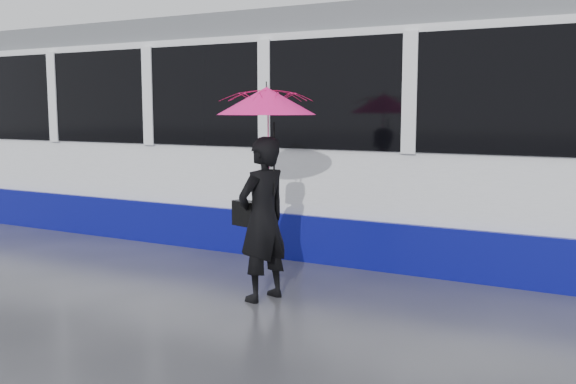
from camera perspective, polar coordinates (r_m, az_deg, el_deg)
The scene contains 6 objects.
ground at distance 7.89m, azimuth -7.37°, elevation -7.45°, with size 90.00×90.00×0.00m, color #2F2F35.
rails at distance 9.96m, azimuth 1.10°, elevation -4.21°, with size 34.00×1.51×0.02m.
tram at distance 11.73m, azimuth -13.88°, elevation 5.34°, with size 26.00×2.56×3.35m.
woman at distance 6.73m, azimuth -2.26°, elevation -2.43°, with size 0.63×0.41×1.73m, color black.
umbrella at distance 6.60m, azimuth -1.93°, elevation 6.39°, with size 1.25×1.25×1.17m.
handbag at distance 6.85m, azimuth -3.76°, elevation -1.91°, with size 0.33×0.21×0.45m.
Camera 1 is at (4.49, -6.16, 2.01)m, focal length 40.00 mm.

